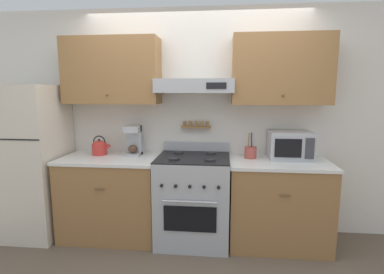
{
  "coord_description": "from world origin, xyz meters",
  "views": [
    {
      "loc": [
        0.31,
        -2.78,
        1.64
      ],
      "look_at": [
        -0.01,
        0.28,
        1.16
      ],
      "focal_mm": 28.0,
      "sensor_mm": 36.0,
      "label": 1
    }
  ],
  "objects": [
    {
      "name": "tea_kettle",
      "position": [
        -1.09,
        0.45,
        1.0
      ],
      "size": [
        0.21,
        0.17,
        0.22
      ],
      "color": "red",
      "rests_on": "counter_left"
    },
    {
      "name": "coffee_maker",
      "position": [
        -0.7,
        0.48,
        1.08
      ],
      "size": [
        0.17,
        0.2,
        0.34
      ],
      "color": "#ADAFB5",
      "rests_on": "counter_left"
    },
    {
      "name": "ground_plane",
      "position": [
        0.0,
        0.0,
        0.0
      ],
      "size": [
        16.0,
        16.0,
        0.0
      ],
      "primitive_type": "plane",
      "color": "brown"
    },
    {
      "name": "stove_range",
      "position": [
        0.0,
        0.32,
        0.47
      ],
      "size": [
        0.76,
        0.71,
        1.04
      ],
      "color": "#ADAFB5",
      "rests_on": "ground_plane"
    },
    {
      "name": "utensil_crock",
      "position": [
        0.61,
        0.45,
        0.98
      ],
      "size": [
        0.13,
        0.13,
        0.28
      ],
      "color": "#B24C42",
      "rests_on": "counter_right"
    },
    {
      "name": "wall_back",
      "position": [
        -0.01,
        0.63,
        1.46
      ],
      "size": [
        5.2,
        0.46,
        2.55
      ],
      "color": "silver",
      "rests_on": "ground_plane"
    },
    {
      "name": "counter_left",
      "position": [
        -0.92,
        0.34,
        0.46
      ],
      "size": [
        1.08,
        0.67,
        0.91
      ],
      "color": "olive",
      "rests_on": "ground_plane"
    },
    {
      "name": "counter_right",
      "position": [
        0.9,
        0.34,
        0.46
      ],
      "size": [
        1.04,
        0.67,
        0.91
      ],
      "color": "olive",
      "rests_on": "ground_plane"
    },
    {
      "name": "refrigerator",
      "position": [
        -1.89,
        0.31,
        0.85
      ],
      "size": [
        0.79,
        0.72,
        1.7
      ],
      "color": "beige",
      "rests_on": "ground_plane"
    },
    {
      "name": "microwave",
      "position": [
        1.02,
        0.47,
        1.06
      ],
      "size": [
        0.44,
        0.37,
        0.3
      ],
      "color": "#ADAFB5",
      "rests_on": "counter_right"
    }
  ]
}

